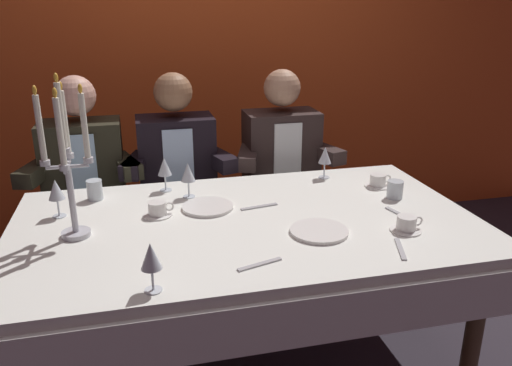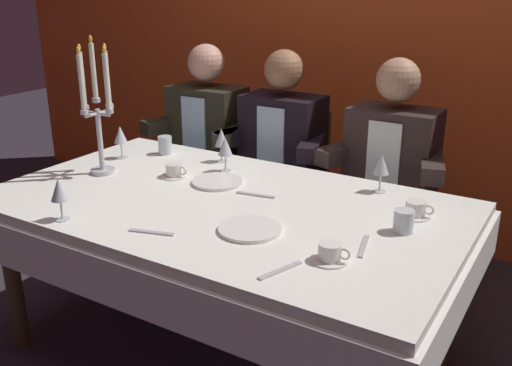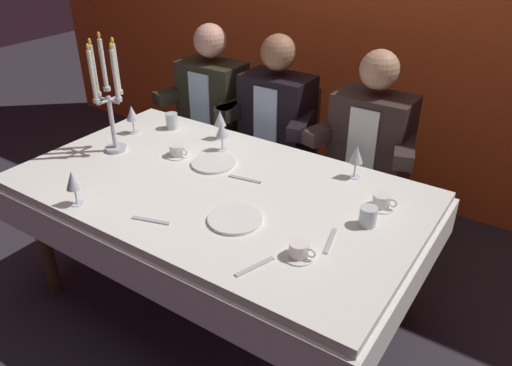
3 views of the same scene
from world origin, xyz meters
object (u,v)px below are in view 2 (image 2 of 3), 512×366
at_px(coffee_cup_1, 174,171).
at_px(seated_diner_1, 283,143).
at_px(dinner_plate_1, 250,229).
at_px(wine_glass_3, 381,165).
at_px(dinner_plate_0, 217,182).
at_px(dining_table, 224,227).
at_px(wine_glass_0, 225,147).
at_px(seated_diner_2, 392,161).
at_px(seated_diner_0, 209,131).
at_px(wine_glass_1, 120,136).
at_px(wine_glass_4, 59,191).
at_px(water_tumbler_1, 165,145).
at_px(water_tumbler_0, 404,221).
at_px(coffee_cup_0, 330,253).
at_px(candelabra, 97,110).
at_px(coffee_cup_2, 416,210).
at_px(wine_glass_2, 221,138).

distance_m(coffee_cup_1, seated_diner_1, 0.77).
height_order(dinner_plate_1, wine_glass_3, wine_glass_3).
bearing_deg(dinner_plate_0, dining_table, -48.86).
bearing_deg(wine_glass_0, seated_diner_2, 43.18).
distance_m(seated_diner_0, seated_diner_1, 0.50).
xyz_separation_m(wine_glass_1, wine_glass_4, (0.36, -0.69, 0.00)).
xyz_separation_m(wine_glass_3, wine_glass_4, (-0.91, -0.90, -0.00)).
bearing_deg(water_tumbler_1, dining_table, -31.93).
height_order(water_tumbler_0, coffee_cup_0, water_tumbler_0).
xyz_separation_m(wine_glass_4, seated_diner_2, (0.81, 1.36, -0.12)).
height_order(coffee_cup_1, seated_diner_1, seated_diner_1).
bearing_deg(wine_glass_4, dinner_plate_1, 23.23).
xyz_separation_m(water_tumbler_0, water_tumbler_1, (-1.34, 0.30, 0.00)).
relative_size(dinner_plate_0, wine_glass_1, 1.36).
xyz_separation_m(dinner_plate_1, wine_glass_4, (-0.65, -0.28, 0.11)).
relative_size(water_tumbler_0, coffee_cup_0, 0.63).
distance_m(water_tumbler_0, water_tumbler_1, 1.37).
height_order(candelabra, wine_glass_3, candelabra).
height_order(dinner_plate_1, wine_glass_0, wine_glass_0).
relative_size(coffee_cup_2, seated_diner_2, 0.11).
distance_m(dinner_plate_0, seated_diner_1, 0.73).
distance_m(candelabra, coffee_cup_1, 0.44).
bearing_deg(wine_glass_1, seated_diner_0, 85.92).
bearing_deg(wine_glass_3, coffee_cup_1, -160.71).
relative_size(dining_table, wine_glass_3, 11.83).
bearing_deg(seated_diner_1, water_tumbler_1, -129.57).
bearing_deg(coffee_cup_0, seated_diner_2, 99.05).
bearing_deg(wine_glass_1, candelabra, -68.01).
relative_size(wine_glass_1, water_tumbler_0, 1.98).
distance_m(wine_glass_4, water_tumbler_0, 1.25).
bearing_deg(dinner_plate_0, seated_diner_0, 128.10).
distance_m(dining_table, wine_glass_1, 0.82).
bearing_deg(dining_table, seated_diner_0, 128.66).
bearing_deg(dinner_plate_1, wine_glass_0, 131.48).
relative_size(wine_glass_0, water_tumbler_0, 1.98).
bearing_deg(dinner_plate_0, seated_diner_2, 53.28).
xyz_separation_m(wine_glass_1, coffee_cup_2, (1.47, 0.03, -0.09)).
relative_size(wine_glass_2, seated_diner_1, 0.13).
bearing_deg(seated_diner_2, seated_diner_0, 180.00).
bearing_deg(water_tumbler_1, seated_diner_0, 100.08).
distance_m(wine_glass_4, seated_diner_0, 1.40).
height_order(water_tumbler_0, seated_diner_2, seated_diner_2).
xyz_separation_m(dinner_plate_1, wine_glass_0, (-0.45, 0.51, 0.11)).
relative_size(dinner_plate_0, coffee_cup_1, 1.70).
xyz_separation_m(dinner_plate_1, seated_diner_1, (-0.45, 1.08, -0.01)).
xyz_separation_m(dining_table, wine_glass_3, (0.50, 0.43, 0.24)).
bearing_deg(dinner_plate_0, wine_glass_3, 22.96).
distance_m(water_tumbler_1, coffee_cup_2, 1.34).
xyz_separation_m(dining_table, seated_diner_0, (-0.71, 0.89, 0.11)).
xyz_separation_m(dinner_plate_1, coffee_cup_2, (0.46, 0.43, 0.02)).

